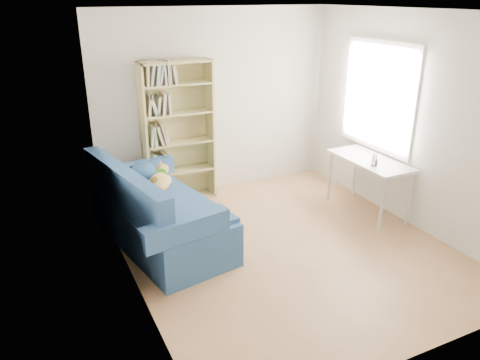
% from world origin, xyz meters
% --- Properties ---
extents(ground, '(4.00, 4.00, 0.00)m').
position_xyz_m(ground, '(0.00, 0.00, 0.00)').
color(ground, '#A07048').
rests_on(ground, ground).
extents(room_shell, '(3.54, 4.04, 2.62)m').
position_xyz_m(room_shell, '(0.10, 0.03, 1.64)').
color(room_shell, silver).
rests_on(room_shell, ground).
extents(sofa, '(1.29, 2.16, 0.98)m').
position_xyz_m(sofa, '(-1.31, 0.75, 0.37)').
color(sofa, navy).
rests_on(sofa, ground).
extents(bookshelf, '(0.97, 0.30, 1.95)m').
position_xyz_m(bookshelf, '(-0.64, 1.83, 0.90)').
color(bookshelf, tan).
rests_on(bookshelf, ground).
extents(desk, '(0.54, 1.17, 0.75)m').
position_xyz_m(desk, '(1.46, 0.34, 0.67)').
color(desk, white).
rests_on(desk, ground).
extents(pen_cup, '(0.08, 0.08, 0.16)m').
position_xyz_m(pen_cup, '(1.34, 0.12, 0.81)').
color(pen_cup, white).
rests_on(pen_cup, desk).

